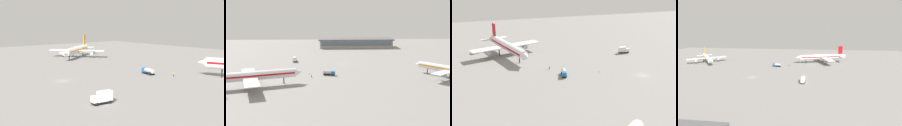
{
  "view_description": "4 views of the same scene",
  "coord_description": "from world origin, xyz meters",
  "views": [
    {
      "loc": [
        93.1,
        -53.76,
        21.18
      ],
      "look_at": [
        3.4,
        19.56,
        4.92
      ],
      "focal_mm": 50.03,
      "sensor_mm": 36.0,
      "label": 1
    },
    {
      "loc": [
        11.65,
        176.72,
        35.39
      ],
      "look_at": [
        4.64,
        31.06,
        6.4
      ],
      "focal_mm": 43.82,
      "sensor_mm": 36.0,
      "label": 2
    },
    {
      "loc": [
        -103.76,
        65.63,
        46.7
      ],
      "look_at": [
        15.29,
        30.89,
        3.59
      ],
      "focal_mm": 47.33,
      "sensor_mm": 36.0,
      "label": 3
    },
    {
      "loc": [
        37.84,
        -108.17,
        31.43
      ],
      "look_at": [
        20.95,
        24.05,
        4.87
      ],
      "focal_mm": 30.07,
      "sensor_mm": 36.0,
      "label": 4
    }
  ],
  "objects": [
    {
      "name": "safety_cone_mid_apron",
      "position": [
        9.09,
        16.61,
        0.3
      ],
      "size": [
        0.44,
        0.44,
        0.6
      ],
      "primitive_type": "cone",
      "color": "#EA590C",
      "rests_on": "ground"
    },
    {
      "name": "airplane_taxiing",
      "position": [
        44.86,
        52.89,
        5.09
      ],
      "size": [
        44.75,
        36.73,
        13.99
      ],
      "rotation": [
        0.0,
        0.0,
        3.46
      ],
      "color": "white",
      "rests_on": "ground"
    },
    {
      "name": "safety_cone_near_gate",
      "position": [
        20.35,
        29.72,
        0.3
      ],
      "size": [
        0.44,
        0.44,
        0.6
      ],
      "primitive_type": "cone",
      "color": "#EA590C",
      "rests_on": "ground"
    },
    {
      "name": "ground",
      "position": [
        0.0,
        0.0,
        0.0
      ],
      "size": [
        288.0,
        288.0,
        0.0
      ],
      "primitive_type": "plane",
      "color": "gray"
    },
    {
      "name": "airplane_at_gate",
      "position": [
        -52.94,
        40.2,
        4.41
      ],
      "size": [
        28.87,
        33.3,
        12.12
      ],
      "rotation": [
        0.0,
        0.0,
        5.39
      ],
      "color": "white",
      "rests_on": "ground"
    },
    {
      "name": "fuel_truck",
      "position": [
        9.56,
        32.64,
        1.39
      ],
      "size": [
        6.55,
        3.21,
        2.5
      ],
      "rotation": [
        0.0,
        0.0,
        2.94
      ],
      "color": "black",
      "rests_on": "ground"
    },
    {
      "name": "ground_crew_worker",
      "position": [
        18.87,
        36.68,
        0.85
      ],
      "size": [
        0.45,
        0.57,
        1.67
      ],
      "rotation": [
        0.0,
        0.0,
        0.21
      ],
      "color": "#1E2338",
      "rests_on": "ground"
    },
    {
      "name": "catering_truck",
      "position": [
        32.27,
        -7.13,
        1.7
      ],
      "size": [
        2.59,
        5.74,
        3.3
      ],
      "rotation": [
        0.0,
        0.0,
        4.63
      ],
      "color": "black",
      "rests_on": "ground"
    }
  ]
}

